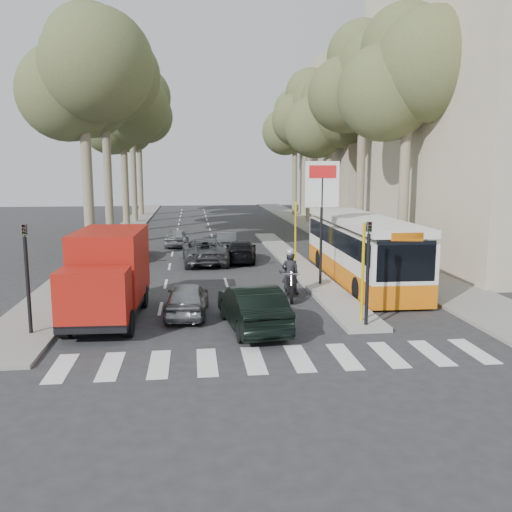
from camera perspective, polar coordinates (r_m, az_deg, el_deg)
The scene contains 31 objects.
ground at distance 19.26m, azimuth 0.77°, elevation -6.74°, with size 120.00×120.00×0.00m, color #28282B.
sidewalk_right at distance 45.04m, azimuth 7.47°, elevation 2.48°, with size 3.20×70.00×0.12m, color gray.
median_left at distance 46.98m, azimuth -13.54°, elevation 2.58°, with size 2.40×64.00×0.12m, color gray.
traffic_island at distance 30.35m, azimuth 4.13°, elevation -0.69°, with size 1.50×26.00×0.16m, color gray.
building_near at distance 35.45m, azimuth 24.49°, elevation 14.42°, with size 11.00×18.00×18.00m, color #BFB098.
building_far at distance 55.41m, azimuth 12.39°, elevation 11.83°, with size 11.00×20.00×16.00m, color #B7A88E.
billboard at distance 24.09m, azimuth 6.93°, elevation 5.37°, with size 1.50×12.10×5.60m.
traffic_light_island at distance 18.01m, azimuth 11.73°, elevation 0.05°, with size 0.16×0.41×3.60m.
traffic_light_left at distance 18.32m, azimuth -23.05°, elevation -0.35°, with size 0.16×0.41×3.60m.
tree_l_a at distance 31.36m, azimuth -17.56°, elevation 18.15°, with size 7.40×7.20×14.10m.
tree_l_b at distance 39.29m, azimuth -15.52°, elevation 17.37°, with size 7.40×7.20×14.88m.
tree_l_c at distance 47.01m, azimuth -13.72°, elevation 14.77°, with size 7.40×7.20×13.71m.
tree_l_d at distance 55.11m, azimuth -12.88°, elevation 15.75°, with size 7.40×7.20×15.66m.
tree_l_e at distance 62.94m, azimuth -12.16°, elevation 13.99°, with size 7.40×7.20×14.49m.
tree_r_a at distance 31.14m, azimuth 15.96°, elevation 18.29°, with size 7.40×7.20×14.10m.
tree_r_b at distance 38.77m, azimuth 11.40°, elevation 18.14°, with size 7.40×7.20×15.27m.
tree_r_c at distance 46.13m, azimuth 7.91°, elevation 14.62°, with size 7.40×7.20×13.32m.
tree_r_d at distance 54.03m, azimuth 5.83°, elevation 15.33°, with size 7.40×7.20×14.88m.
tree_r_e at distance 61.79m, azimuth 4.26°, elevation 13.94°, with size 7.40×7.20×14.10m.
silver_hatchback at distance 19.85m, azimuth -7.27°, elevation -4.49°, with size 1.46×3.63×1.24m, color #929499.
dark_hatchback at distance 18.05m, azimuth -0.39°, elevation -5.38°, with size 1.58×4.53×1.49m, color black.
queue_car_a at distance 30.55m, azimuth -5.44°, elevation 0.57°, with size 2.37×5.15×1.43m, color #46494D.
queue_car_b at distance 31.03m, azimuth -1.61°, elevation 0.56°, with size 1.74×4.27×1.24m, color black.
queue_car_c at distance 37.43m, azimuth -8.35°, elevation 1.93°, with size 1.43×3.55×1.21m, color #A3A7AB.
queue_car_d at distance 35.32m, azimuth -3.05°, elevation 1.56°, with size 1.25×3.58×1.18m, color #484C50.
queue_car_e at distance 32.68m, azimuth -13.49°, elevation 0.93°, with size 2.02×4.97×1.44m, color black.
red_truck at distance 19.70m, azimuth -15.28°, elevation -1.78°, with size 2.44×5.93×3.12m.
city_bus at distance 26.04m, azimuth 10.91°, elevation 0.95°, with size 2.77×11.73×3.08m.
motorcycle at distance 22.40m, azimuth 3.56°, elevation -1.99°, with size 0.95×2.45×2.09m.
pedestrian_near at distance 31.30m, azimuth 13.14°, elevation 1.24°, with size 1.12×0.55×1.91m, color #3D2F47.
pedestrian_far at distance 30.37m, azimuth 17.04°, elevation 0.73°, with size 1.16×0.52×1.80m, color #6E5C52.
Camera 1 is at (-2.44, -18.35, 5.31)m, focal length 38.00 mm.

